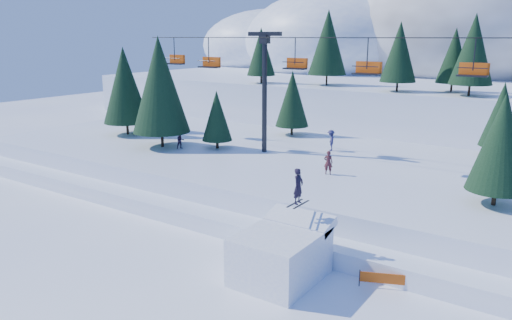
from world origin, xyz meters
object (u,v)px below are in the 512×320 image
Objects in this scene: banner_near at (388,279)px; chairlift at (372,79)px; banner_far at (502,297)px; jump_kicker at (282,253)px.

chairlift is at bearing 116.41° from banner_near.
banner_near is at bearing -63.59° from chairlift.
banner_near is at bearing -165.91° from banner_far.
jump_kicker is 2.14× the size of banner_far.
banner_far is at bearing 14.09° from banner_near.
banner_far is at bearing 17.90° from jump_kicker.
banner_near is at bearing 21.55° from jump_kicker.
jump_kicker reaches higher than banner_near.
banner_far is (5.07, 1.27, 0.00)m from banner_near.
chairlift reaches higher than jump_kicker.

